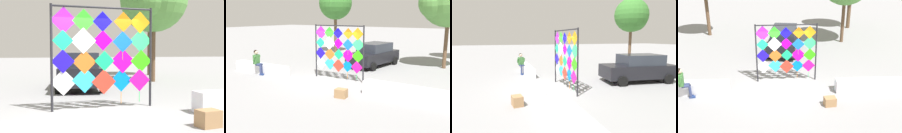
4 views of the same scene
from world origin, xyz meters
TOP-DOWN VIEW (x-y plane):
  - ground at (0.00, 0.00)m, footprint 120.00×120.00m
  - plaza_ledge_left at (-4.41, -0.48)m, footprint 4.03×0.54m
  - plaza_ledge_right at (4.41, -0.48)m, footprint 4.03×0.54m
  - kite_display_rack at (0.20, 0.72)m, footprint 2.91×0.19m
  - seated_vendor at (-4.21, -0.86)m, footprint 0.64×0.55m
  - parked_car at (0.15, 5.07)m, footprint 2.29×4.12m
  - cardboard_box_large at (1.93, -1.70)m, footprint 0.51×0.42m

SIDE VIEW (x-z plane):
  - ground at x=0.00m, z-range 0.00..0.00m
  - cardboard_box_large at x=1.93m, z-range 0.00..0.37m
  - plaza_ledge_left at x=-4.41m, z-range 0.00..0.56m
  - plaza_ledge_right at x=4.41m, z-range 0.00..0.56m
  - parked_car at x=0.15m, z-range 0.01..1.54m
  - seated_vendor at x=-4.21m, z-range 0.11..1.52m
  - kite_display_rack at x=0.20m, z-range 0.21..3.05m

